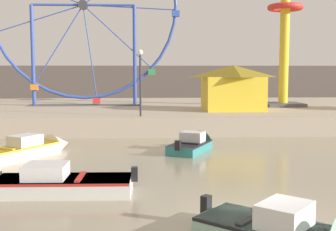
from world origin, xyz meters
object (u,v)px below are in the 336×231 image
at_px(motorboat_teal_painted, 194,144).
at_px(carnival_booth_yellow_awning, 233,87).
at_px(ferris_wheel_blue_frame, 83,8).
at_px(motorboat_white_red_stripe, 30,149).
at_px(promenade_lamp_near, 140,73).
at_px(drop_tower_yellow_tower, 285,23).
at_px(motorboat_pale_grey, 32,184).

relative_size(motorboat_teal_painted, carnival_booth_yellow_awning, 0.87).
relative_size(ferris_wheel_blue_frame, carnival_booth_yellow_awning, 3.33).
bearing_deg(motorboat_white_red_stripe, ferris_wheel_blue_frame, 29.48).
distance_m(ferris_wheel_blue_frame, carnival_booth_yellow_awning, 12.86).
xyz_separation_m(motorboat_white_red_stripe, carnival_booth_yellow_awning, (11.06, 9.58, 2.40)).
height_order(motorboat_teal_painted, ferris_wheel_blue_frame, ferris_wheel_blue_frame).
relative_size(motorboat_white_red_stripe, promenade_lamp_near, 1.36).
distance_m(drop_tower_yellow_tower, carnival_booth_yellow_awning, 7.32).
bearing_deg(ferris_wheel_blue_frame, drop_tower_yellow_tower, -4.28).
distance_m(ferris_wheel_blue_frame, drop_tower_yellow_tower, 15.12).
xyz_separation_m(motorboat_teal_painted, motorboat_white_red_stripe, (-7.57, -1.34, 0.06)).
relative_size(motorboat_pale_grey, drop_tower_yellow_tower, 0.40).
relative_size(ferris_wheel_blue_frame, drop_tower_yellow_tower, 1.05).
bearing_deg(promenade_lamp_near, motorboat_white_red_stripe, -128.74).
distance_m(motorboat_teal_painted, motorboat_pale_grey, 9.56).
relative_size(drop_tower_yellow_tower, carnival_booth_yellow_awning, 3.18).
bearing_deg(promenade_lamp_near, drop_tower_yellow_tower, 33.02).
distance_m(motorboat_teal_painted, drop_tower_yellow_tower, 15.83).
bearing_deg(promenade_lamp_near, carnival_booth_yellow_awning, 29.45).
xyz_separation_m(motorboat_white_red_stripe, ferris_wheel_blue_frame, (0.52, 14.15, 8.18)).
bearing_deg(motorboat_pale_grey, carnival_booth_yellow_awning, -119.67).
xyz_separation_m(motorboat_pale_grey, promenade_lamp_near, (3.22, 12.28, 3.40)).
height_order(drop_tower_yellow_tower, carnival_booth_yellow_awning, drop_tower_yellow_tower).
height_order(ferris_wheel_blue_frame, carnival_booth_yellow_awning, ferris_wheel_blue_frame).
xyz_separation_m(motorboat_pale_grey, drop_tower_yellow_tower, (13.89, 19.21, 7.06)).
bearing_deg(promenade_lamp_near, ferris_wheel_blue_frame, 118.47).
xyz_separation_m(motorboat_pale_grey, ferris_wheel_blue_frame, (-1.15, 20.34, 8.21)).
distance_m(motorboat_white_red_stripe, motorboat_pale_grey, 6.40).
bearing_deg(motorboat_pale_grey, promenade_lamp_near, -103.59).
bearing_deg(motorboat_teal_painted, promenade_lamp_near, 55.45).
bearing_deg(promenade_lamp_near, motorboat_pale_grey, -104.72).
relative_size(drop_tower_yellow_tower, promenade_lamp_near, 3.59).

